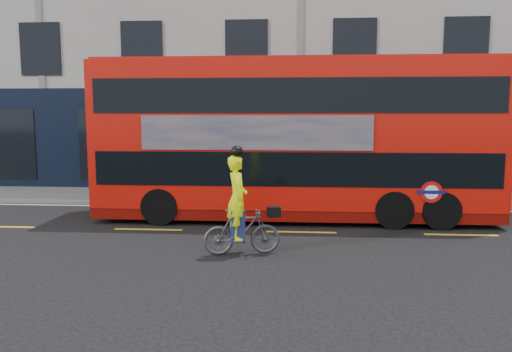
# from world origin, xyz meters

# --- Properties ---
(ground) EXTENTS (120.00, 120.00, 0.00)m
(ground) POSITION_xyz_m (0.00, 0.00, 0.00)
(ground) COLOR black
(ground) RESTS_ON ground
(pavement) EXTENTS (60.00, 3.00, 0.12)m
(pavement) POSITION_xyz_m (0.00, 6.50, 0.06)
(pavement) COLOR slate
(pavement) RESTS_ON ground
(kerb) EXTENTS (60.00, 0.12, 0.13)m
(kerb) POSITION_xyz_m (0.00, 5.00, 0.07)
(kerb) COLOR gray
(kerb) RESTS_ON ground
(building_terrace) EXTENTS (50.00, 10.07, 15.00)m
(building_terrace) POSITION_xyz_m (0.00, 12.94, 7.49)
(building_terrace) COLOR #B5B2AA
(building_terrace) RESTS_ON ground
(road_edge_line) EXTENTS (58.00, 0.10, 0.01)m
(road_edge_line) POSITION_xyz_m (0.00, 4.70, 0.00)
(road_edge_line) COLOR silver
(road_edge_line) RESTS_ON ground
(lane_dashes) EXTENTS (58.00, 0.12, 0.01)m
(lane_dashes) POSITION_xyz_m (0.00, 1.50, 0.00)
(lane_dashes) COLOR yellow
(lane_dashes) RESTS_ON ground
(bus) EXTENTS (11.21, 2.62, 4.51)m
(bus) POSITION_xyz_m (-0.15, 3.23, 2.31)
(bus) COLOR red
(bus) RESTS_ON ground
(cyclist) EXTENTS (1.72, 0.82, 2.36)m
(cyclist) POSITION_xyz_m (-1.34, -0.63, 0.81)
(cyclist) COLOR #4A4C4F
(cyclist) RESTS_ON ground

